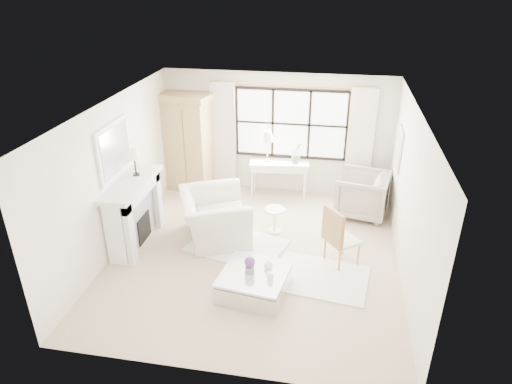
% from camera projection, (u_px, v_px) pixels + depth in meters
% --- Properties ---
extents(floor, '(5.50, 5.50, 0.00)m').
position_uv_depth(floor, '(255.00, 254.00, 8.25)').
color(floor, '#C6AE93').
rests_on(floor, ground).
extents(ceiling, '(5.50, 5.50, 0.00)m').
position_uv_depth(ceiling, '(255.00, 108.00, 7.06)').
color(ceiling, white).
rests_on(ceiling, ground).
extents(wall_back, '(5.00, 0.00, 5.00)m').
position_uv_depth(wall_back, '(277.00, 134.00, 10.09)').
color(wall_back, silver).
rests_on(wall_back, ground).
extents(wall_front, '(5.00, 0.00, 5.00)m').
position_uv_depth(wall_front, '(213.00, 288.00, 5.23)').
color(wall_front, silver).
rests_on(wall_front, ground).
extents(wall_left, '(0.00, 5.50, 5.50)m').
position_uv_depth(wall_left, '(116.00, 176.00, 8.05)').
color(wall_left, white).
rests_on(wall_left, ground).
extents(wall_right, '(0.00, 5.50, 5.50)m').
position_uv_depth(wall_right, '(410.00, 198.00, 7.26)').
color(wall_right, beige).
rests_on(wall_right, ground).
extents(window_pane, '(2.40, 0.02, 1.50)m').
position_uv_depth(window_pane, '(291.00, 124.00, 9.91)').
color(window_pane, white).
rests_on(window_pane, wall_back).
extents(window_frame, '(2.50, 0.04, 1.50)m').
position_uv_depth(window_frame, '(291.00, 124.00, 9.90)').
color(window_frame, black).
rests_on(window_frame, wall_back).
extents(curtain_rod, '(3.30, 0.04, 0.04)m').
position_uv_depth(curtain_rod, '(292.00, 85.00, 9.47)').
color(curtain_rod, '#C19043').
rests_on(curtain_rod, wall_back).
extents(curtain_left, '(0.55, 0.10, 2.47)m').
position_uv_depth(curtain_left, '(224.00, 137.00, 10.24)').
color(curtain_left, beige).
rests_on(curtain_left, ground).
extents(curtain_right, '(0.55, 0.10, 2.47)m').
position_uv_depth(curtain_right, '(360.00, 145.00, 9.77)').
color(curtain_right, white).
rests_on(curtain_right, ground).
extents(fireplace, '(0.58, 1.66, 1.26)m').
position_uv_depth(fireplace, '(133.00, 212.00, 8.32)').
color(fireplace, silver).
rests_on(fireplace, ground).
extents(mirror_frame, '(0.05, 1.15, 0.95)m').
position_uv_depth(mirror_frame, '(114.00, 150.00, 7.83)').
color(mirror_frame, white).
rests_on(mirror_frame, wall_left).
extents(mirror_glass, '(0.02, 1.00, 0.80)m').
position_uv_depth(mirror_glass, '(116.00, 150.00, 7.82)').
color(mirror_glass, silver).
rests_on(mirror_glass, wall_left).
extents(art_frame, '(0.04, 0.62, 0.82)m').
position_uv_depth(art_frame, '(398.00, 149.00, 8.68)').
color(art_frame, silver).
rests_on(art_frame, wall_right).
extents(art_canvas, '(0.01, 0.52, 0.72)m').
position_uv_depth(art_canvas, '(397.00, 149.00, 8.69)').
color(art_canvas, '#BEAF93').
rests_on(art_canvas, wall_right).
extents(mantel_lamp, '(0.22, 0.22, 0.51)m').
position_uv_depth(mantel_lamp, '(134.00, 155.00, 8.12)').
color(mantel_lamp, black).
rests_on(mantel_lamp, fireplace).
extents(armoire, '(1.24, 0.91, 2.24)m').
position_uv_depth(armoire, '(188.00, 142.00, 10.23)').
color(armoire, tan).
rests_on(armoire, floor).
extents(console_table, '(1.35, 0.61, 0.80)m').
position_uv_depth(console_table, '(279.00, 178.00, 10.24)').
color(console_table, white).
rests_on(console_table, floor).
extents(console_lamp, '(0.28, 0.28, 0.69)m').
position_uv_depth(console_lamp, '(268.00, 137.00, 9.88)').
color(console_lamp, '#BB9041').
rests_on(console_lamp, console_table).
extents(orchid_plant, '(0.34, 0.32, 0.49)m').
position_uv_depth(orchid_plant, '(297.00, 152.00, 9.91)').
color(orchid_plant, '#607951').
rests_on(orchid_plant, console_table).
extents(side_table, '(0.40, 0.40, 0.51)m').
position_uv_depth(side_table, '(275.00, 217.00, 8.80)').
color(side_table, silver).
rests_on(side_table, floor).
extents(rug_left, '(1.93, 1.60, 0.03)m').
position_uv_depth(rug_left, '(237.00, 245.00, 8.47)').
color(rug_left, white).
rests_on(rug_left, floor).
extents(rug_right, '(1.65, 1.33, 0.03)m').
position_uv_depth(rug_right, '(321.00, 278.00, 7.59)').
color(rug_right, white).
rests_on(rug_right, floor).
extents(club_armchair, '(1.64, 1.73, 0.89)m').
position_uv_depth(club_armchair, '(215.00, 217.00, 8.56)').
color(club_armchair, silver).
rests_on(club_armchair, floor).
extents(wingback_chair, '(1.18, 1.15, 0.92)m').
position_uv_depth(wingback_chair, '(362.00, 194.00, 9.39)').
color(wingback_chair, '#A09387').
rests_on(wingback_chair, floor).
extents(french_chair, '(0.68, 0.68, 1.08)m').
position_uv_depth(french_chair, '(341.00, 248.00, 7.85)').
color(french_chair, '#AF7C49').
rests_on(french_chair, floor).
extents(coffee_table, '(1.13, 1.13, 0.38)m').
position_uv_depth(coffee_table, '(254.00, 283.00, 7.19)').
color(coffee_table, silver).
rests_on(coffee_table, floor).
extents(planter_box, '(0.16, 0.16, 0.11)m').
position_uv_depth(planter_box, '(250.00, 269.00, 7.09)').
color(planter_box, slate).
rests_on(planter_box, coffee_table).
extents(planter_flowers, '(0.17, 0.17, 0.17)m').
position_uv_depth(planter_flowers, '(250.00, 262.00, 7.03)').
color(planter_flowers, '#5F327D').
rests_on(planter_flowers, planter_box).
extents(pillar_candle, '(0.09, 0.09, 0.12)m').
position_uv_depth(pillar_candle, '(270.00, 276.00, 6.93)').
color(pillar_candle, white).
rests_on(pillar_candle, coffee_table).
extents(coffee_vase, '(0.17, 0.17, 0.15)m').
position_uv_depth(coffee_vase, '(268.00, 264.00, 7.17)').
color(coffee_vase, white).
rests_on(coffee_vase, coffee_table).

